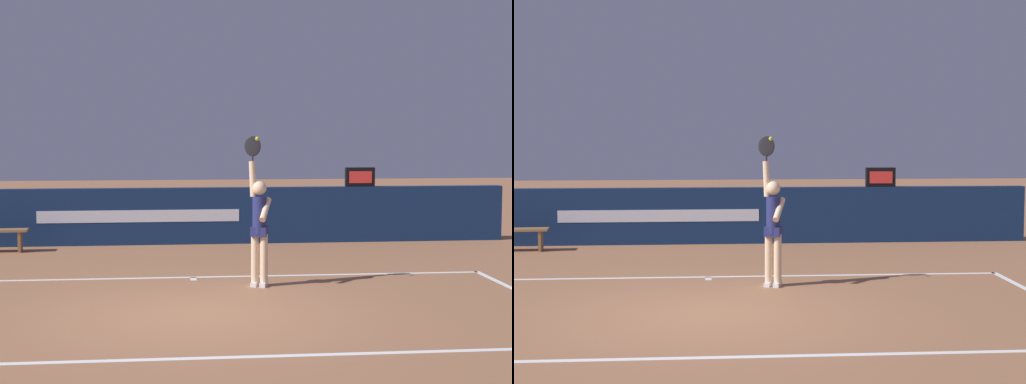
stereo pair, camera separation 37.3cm
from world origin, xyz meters
TOP-DOWN VIEW (x-y plane):
  - ground_plane at (0.00, 0.00)m, footprint 60.00×60.00m
  - court_lines at (0.00, 0.36)m, footprint 10.54×5.19m
  - back_wall at (-0.00, 7.07)m, footprint 14.73×0.27m
  - speed_display at (3.97, 7.07)m, footprint 0.68×0.16m
  - tennis_player at (1.08, 1.97)m, footprint 0.47×0.50m
  - tennis_ball at (1.03, 1.83)m, footprint 0.07×0.07m

SIDE VIEW (x-z plane):
  - ground_plane at x=0.00m, z-range 0.00..0.00m
  - court_lines at x=0.00m, z-range 0.00..0.00m
  - back_wall at x=0.00m, z-range 0.00..1.28m
  - tennis_player at x=1.08m, z-range -0.21..2.31m
  - speed_display at x=3.97m, z-range 1.28..1.73m
  - tennis_ball at x=1.03m, z-range 2.43..2.50m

